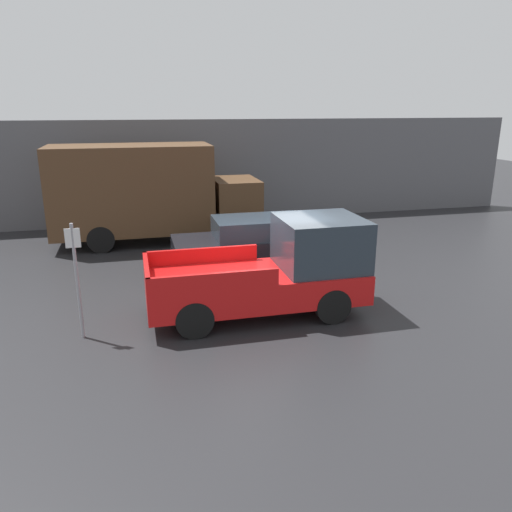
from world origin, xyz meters
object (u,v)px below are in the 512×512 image
(pickup_truck, at_px, (277,271))
(delivery_truck, at_px, (147,192))
(car, at_px, (256,243))
(parking_sign, at_px, (77,275))

(pickup_truck, distance_m, delivery_truck, 7.87)
(car, xyz_separation_m, parking_sign, (-4.71, -3.70, 0.59))
(car, distance_m, delivery_truck, 5.09)
(pickup_truck, relative_size, delivery_truck, 0.69)
(pickup_truck, height_order, parking_sign, parking_sign)
(parking_sign, bearing_deg, delivery_truck, 77.27)
(delivery_truck, height_order, parking_sign, delivery_truck)
(pickup_truck, xyz_separation_m, parking_sign, (-4.41, -0.34, 0.36))
(pickup_truck, bearing_deg, car, 84.80)
(pickup_truck, relative_size, car, 1.04)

